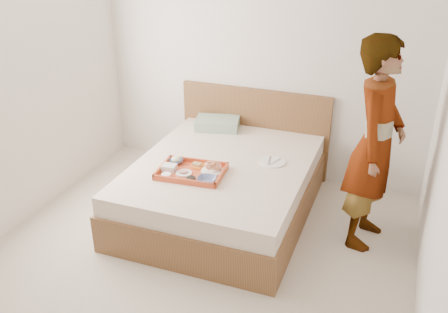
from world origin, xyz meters
name	(u,v)px	position (x,y,z in m)	size (l,w,h in m)	color
ground	(184,275)	(0.00, 0.00, 0.00)	(3.50, 4.00, 0.01)	beige
wall_back	(261,56)	(0.00, 2.00, 1.30)	(3.50, 0.01, 2.60)	silver
bed	(223,188)	(-0.04, 1.00, 0.27)	(1.65, 2.00, 0.53)	brown
headboard	(254,130)	(-0.04, 1.97, 0.47)	(1.65, 0.06, 0.95)	brown
pillow	(217,124)	(-0.40, 1.76, 0.58)	(0.46, 0.31, 0.11)	#97A89B
tray	(191,171)	(-0.23, 0.70, 0.56)	(0.58, 0.42, 0.05)	#B74B17
prawn_plate	(212,171)	(-0.06, 0.78, 0.55)	(0.20, 0.20, 0.01)	white
navy_bowl_big	(207,180)	(-0.03, 0.58, 0.57)	(0.16, 0.16, 0.04)	navy
sauce_dish	(191,179)	(-0.17, 0.55, 0.56)	(0.08, 0.08, 0.03)	black
meat_plate	(184,173)	(-0.28, 0.65, 0.55)	(0.14, 0.14, 0.01)	white
bread_plate	(198,166)	(-0.22, 0.83, 0.55)	(0.14, 0.14, 0.01)	orange
salad_bowl	(176,161)	(-0.43, 0.81, 0.57)	(0.13, 0.13, 0.04)	navy
plastic_tub	(169,168)	(-0.43, 0.66, 0.57)	(0.12, 0.10, 0.05)	silver
cheese_round	(166,175)	(-0.40, 0.54, 0.56)	(0.08, 0.08, 0.03)	white
dinner_plate	(272,162)	(0.39, 1.17, 0.54)	(0.24, 0.24, 0.01)	white
person	(375,145)	(1.28, 1.04, 0.91)	(0.66, 0.43, 1.82)	beige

